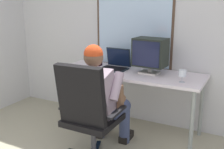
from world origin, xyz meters
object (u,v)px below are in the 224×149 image
object	(u,v)px
crt_monitor	(150,53)
wine_glass	(182,74)
office_chair	(87,110)
person_seated	(100,97)
desk	(129,77)
desk_speaker	(98,59)
laptop	(116,63)

from	to	relation	value
crt_monitor	wine_glass	bearing A→B (deg)	-23.60
office_chair	person_seated	distance (m)	0.27
crt_monitor	person_seated	bearing A→B (deg)	-114.39
desk	office_chair	xyz separation A→B (m)	(-0.04, -0.88, -0.12)
person_seated	desk_speaker	distance (m)	0.88
crt_monitor	wine_glass	world-z (taller)	crt_monitor
crt_monitor	wine_glass	size ratio (longest dim) A/B	3.11
desk	desk_speaker	world-z (taller)	desk_speaker
office_chair	laptop	xyz separation A→B (m)	(-0.17, 0.95, 0.25)
desk	laptop	bearing A→B (deg)	163.01
crt_monitor	laptop	distance (m)	0.50
desk	crt_monitor	size ratio (longest dim) A/B	4.28
crt_monitor	laptop	world-z (taller)	crt_monitor
crt_monitor	laptop	bearing A→B (deg)	176.40
desk	laptop	size ratio (longest dim) A/B	5.42
office_chair	wine_glass	distance (m)	1.06
desk_speaker	crt_monitor	bearing A→B (deg)	-5.50
person_seated	wine_glass	xyz separation A→B (m)	(0.72, 0.47, 0.23)
crt_monitor	desk_speaker	size ratio (longest dim) A/B	2.50
desk	person_seated	world-z (taller)	person_seated
desk	laptop	xyz separation A→B (m)	(-0.22, 0.07, 0.13)
person_seated	crt_monitor	distance (m)	0.81
office_chair	laptop	size ratio (longest dim) A/B	3.17
desk	laptop	distance (m)	0.26
laptop	wine_glass	size ratio (longest dim) A/B	2.45
desk	crt_monitor	bearing A→B (deg)	8.72
laptop	wine_glass	xyz separation A→B (m)	(0.89, -0.22, 0.03)
office_chair	desk_speaker	size ratio (longest dim) A/B	6.27
laptop	desk_speaker	bearing A→B (deg)	171.40
office_chair	person_seated	size ratio (longest dim) A/B	0.88
office_chair	crt_monitor	world-z (taller)	crt_monitor
wine_glass	crt_monitor	bearing A→B (deg)	156.40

